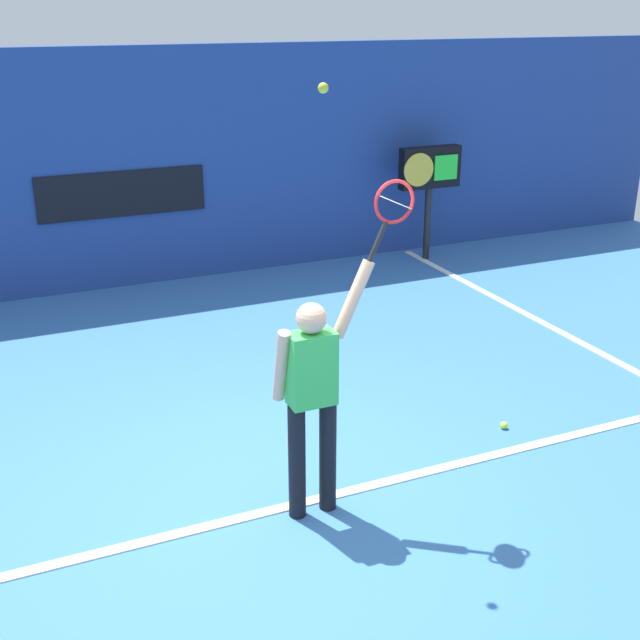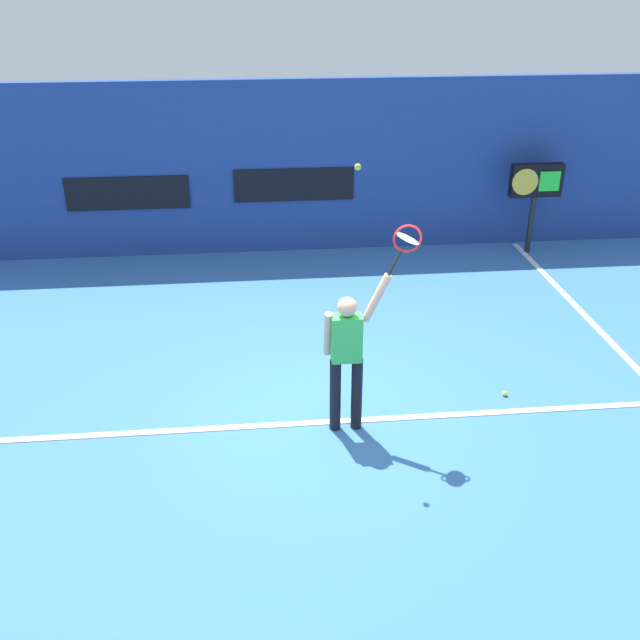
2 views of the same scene
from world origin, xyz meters
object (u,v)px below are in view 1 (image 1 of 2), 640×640
object	(u,v)px
tennis_ball	(323,88)
scoreboard_clock	(430,173)
tennis_player	(312,392)
tennis_racket	(392,207)
spare_ball	(504,425)

from	to	relation	value
tennis_ball	scoreboard_clock	xyz separation A→B (m)	(4.11, 5.40, -1.81)
tennis_player	tennis_racket	distance (m)	1.43
tennis_ball	spare_ball	distance (m)	3.73
tennis_racket	tennis_ball	size ratio (longest dim) A/B	9.11
tennis_racket	spare_ball	world-z (taller)	tennis_racket
spare_ball	tennis_racket	bearing A→B (deg)	-162.10
tennis_ball	spare_ball	size ratio (longest dim) A/B	1.00
tennis_player	tennis_ball	distance (m)	2.12
tennis_racket	tennis_ball	distance (m)	0.97
tennis_ball	spare_ball	world-z (taller)	tennis_ball
tennis_player	spare_ball	world-z (taller)	tennis_player
tennis_player	scoreboard_clock	world-z (taller)	tennis_player
tennis_player	spare_ball	bearing A→B (deg)	12.85
tennis_racket	scoreboard_clock	world-z (taller)	tennis_racket
scoreboard_clock	spare_ball	distance (m)	5.47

